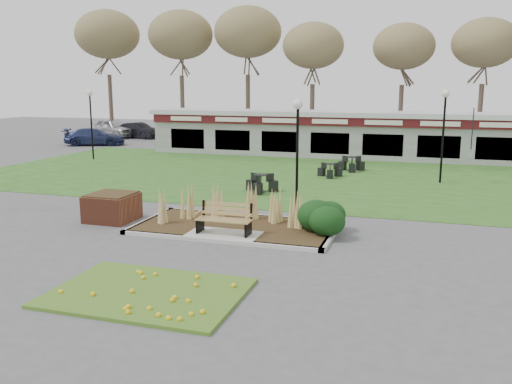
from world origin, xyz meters
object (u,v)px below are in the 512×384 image
(bistro_set_b, at_px, (352,166))
(car_silver, at_px, (113,128))
(brick_planter, at_px, (112,207))
(patio_umbrella, at_px, (471,144))
(food_pavilion, at_px, (334,134))
(bistro_set_d, at_px, (330,172))
(car_black, at_px, (138,130))
(lamp_post_mid_right, at_px, (444,116))
(lamp_post_far_left, at_px, (91,109))
(bistro_set_a, at_px, (261,186))
(car_blue, at_px, (95,137))
(lamp_post_near_left, at_px, (298,132))
(park_bench, at_px, (225,218))

(bistro_set_b, height_order, car_silver, car_silver)
(brick_planter, height_order, patio_umbrella, patio_umbrella)
(patio_umbrella, bearing_deg, food_pavilion, 155.39)
(bistro_set_d, height_order, car_black, car_black)
(brick_planter, relative_size, lamp_post_mid_right, 0.35)
(lamp_post_far_left, bearing_deg, bistro_set_a, -27.95)
(car_blue, bearing_deg, lamp_post_near_left, -152.18)
(lamp_post_far_left, height_order, bistro_set_b, lamp_post_far_left)
(food_pavilion, xyz_separation_m, bistro_set_b, (1.95, -5.72, -1.20))
(lamp_post_mid_right, height_order, car_silver, lamp_post_mid_right)
(lamp_post_far_left, bearing_deg, food_pavilion, 22.67)
(food_pavilion, height_order, car_silver, food_pavilion)
(car_blue, bearing_deg, car_silver, -0.88)
(park_bench, xyz_separation_m, food_pavilion, (0.00, 19.71, 0.89))
(car_silver, bearing_deg, lamp_post_near_left, -117.85)
(bistro_set_d, bearing_deg, car_silver, 145.49)
(lamp_post_near_left, distance_m, bistro_set_b, 11.33)
(lamp_post_mid_right, xyz_separation_m, patio_umbrella, (1.57, 4.39, -1.73))
(lamp_post_far_left, relative_size, bistro_set_d, 3.42)
(park_bench, relative_size, lamp_post_mid_right, 0.39)
(brick_planter, bearing_deg, bistro_set_a, 61.20)
(park_bench, distance_m, car_black, 32.33)
(park_bench, xyz_separation_m, bistro_set_d, (1.18, 11.74, -0.35))
(bistro_set_d, height_order, car_silver, car_silver)
(brick_planter, distance_m, bistro_set_b, 14.69)
(bistro_set_a, bearing_deg, brick_planter, -118.80)
(patio_umbrella, bearing_deg, park_bench, -116.49)
(brick_planter, bearing_deg, lamp_post_mid_right, 45.23)
(park_bench, bearing_deg, car_silver, 127.67)
(food_pavilion, bearing_deg, bistro_set_a, -94.42)
(brick_planter, height_order, lamp_post_mid_right, lamp_post_mid_right)
(patio_umbrella, xyz_separation_m, car_black, (-26.15, 10.70, -0.76))
(park_bench, relative_size, patio_umbrella, 0.72)
(brick_planter, bearing_deg, lamp_post_near_left, 20.86)
(lamp_post_mid_right, xyz_separation_m, bistro_set_d, (-5.25, 0.08, -2.92))
(bistro_set_a, relative_size, car_blue, 0.32)
(park_bench, distance_m, car_blue, 27.80)
(lamp_post_mid_right, height_order, lamp_post_far_left, lamp_post_mid_right)
(brick_planter, xyz_separation_m, car_silver, (-16.25, 26.00, 0.34))
(brick_planter, height_order, car_blue, car_blue)
(park_bench, xyz_separation_m, brick_planter, (-4.40, 0.75, -0.11))
(lamp_post_mid_right, relative_size, bistro_set_d, 3.50)
(car_silver, bearing_deg, brick_planter, -128.88)
(brick_planter, xyz_separation_m, car_black, (-13.75, 26.00, 0.19))
(park_bench, xyz_separation_m, lamp_post_far_left, (-14.00, 13.87, 2.50))
(brick_planter, relative_size, bistro_set_a, 1.04)
(car_silver, distance_m, car_black, 2.51)
(lamp_post_near_left, bearing_deg, food_pavilion, 95.20)
(bistro_set_a, height_order, car_black, car_black)
(food_pavilion, relative_size, patio_umbrella, 10.41)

